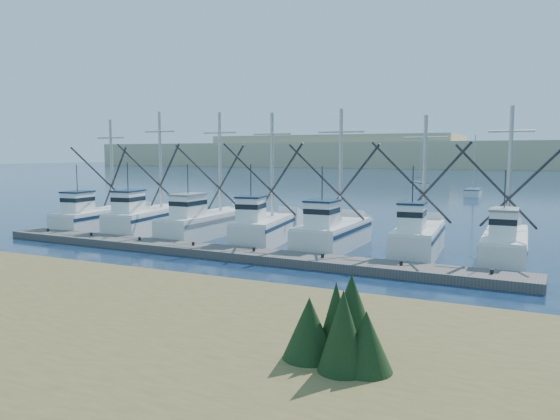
# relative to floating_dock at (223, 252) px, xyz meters

# --- Properties ---
(ground) EXTENTS (500.00, 500.00, 0.00)m
(ground) POSITION_rel_floating_dock_xyz_m (5.66, -5.71, -0.22)
(ground) COLOR #0C1C39
(ground) RESTS_ON ground
(floating_dock) EXTENTS (32.39, 3.10, 0.43)m
(floating_dock) POSITION_rel_floating_dock_xyz_m (0.00, 0.00, 0.00)
(floating_dock) COLOR #56514C
(floating_dock) RESTS_ON ground
(dune_ridge) EXTENTS (360.00, 60.00, 10.00)m
(dune_ridge) POSITION_rel_floating_dock_xyz_m (5.66, 204.29, 4.78)
(dune_ridge) COLOR tan
(dune_ridge) RESTS_ON ground
(trawler_fleet) EXTENTS (31.17, 9.31, 8.68)m
(trawler_fleet) POSITION_rel_floating_dock_xyz_m (-0.77, 5.09, 0.75)
(trawler_fleet) COLOR white
(trawler_fleet) RESTS_ON ground
(sailboat_near) EXTENTS (1.95, 5.95, 8.10)m
(sailboat_near) POSITION_rel_floating_dock_xyz_m (7.54, 50.55, 0.28)
(sailboat_near) COLOR white
(sailboat_near) RESTS_ON ground
(sailboat_far) EXTENTS (3.85, 6.00, 8.10)m
(sailboat_far) POSITION_rel_floating_dock_xyz_m (-2.42, 64.94, 0.28)
(sailboat_far) COLOR white
(sailboat_far) RESTS_ON ground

